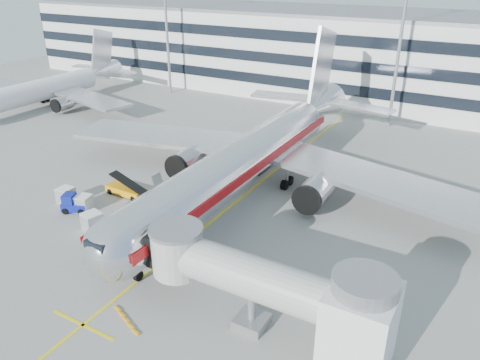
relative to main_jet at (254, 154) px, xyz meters
The scene contains 15 objects.
ground 12.46m from the main_jet, 90.00° to the right, with size 180.00×180.00×0.00m, color gray.
lead_in_line 4.57m from the main_jet, 90.00° to the right, with size 0.25×70.00×0.01m, color yellow.
stop_bar 26.07m from the main_jet, 90.00° to the right, with size 6.00×0.25×0.01m, color yellow.
main_jet is the anchor object (origin of this frame).
jet_bridge 23.18m from the main_jet, 58.30° to the right, with size 17.80×4.50×7.00m.
terminal 46.36m from the main_jet, 90.00° to the left, with size 150.00×24.25×15.60m.
light_mast_west 47.49m from the main_jet, 139.14° to the left, with size 2.40×1.20×25.45m.
light_mast_centre 33.08m from the main_jet, 75.20° to the left, with size 2.40×1.20×25.45m.
second_jet 49.51m from the main_jet, 167.07° to the left, with size 38.21×36.52×12.04m.
belt_loader 14.70m from the main_jet, 143.49° to the right, with size 5.06×1.96×2.41m.
baggage_tug 19.84m from the main_jet, 134.25° to the right, with size 3.01×2.51×1.97m.
cargo_container_left 18.89m from the main_jet, 133.79° to the right, with size 1.92×1.92×1.69m.
cargo_container_right 20.84m from the main_jet, 140.83° to the right, with size 1.62×1.62×1.67m.
cargo_container_front 18.51m from the main_jet, 120.35° to the right, with size 2.01×2.01×1.75m.
ramp_worker 13.43m from the main_jet, 122.78° to the right, with size 0.64×0.42×1.76m, color #B3FF1A.
Camera 1 is at (22.67, -30.92, 23.60)m, focal length 35.00 mm.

